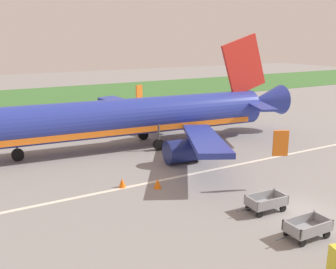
# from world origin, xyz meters

# --- Properties ---
(ground_plane) EXTENTS (220.00, 220.00, 0.00)m
(ground_plane) POSITION_xyz_m (0.00, 0.00, 0.00)
(ground_plane) COLOR gray
(grass_strip) EXTENTS (220.00, 28.00, 0.06)m
(grass_strip) POSITION_xyz_m (0.00, 58.10, 0.03)
(grass_strip) COLOR #3D7033
(grass_strip) RESTS_ON ground
(apron_stripe) EXTENTS (120.00, 0.36, 0.01)m
(apron_stripe) POSITION_xyz_m (0.00, 9.34, 0.01)
(apron_stripe) COLOR silver
(apron_stripe) RESTS_ON ground
(airplane) EXTENTS (37.67, 30.28, 11.34)m
(airplane) POSITION_xyz_m (-2.92, 19.08, 3.05)
(airplane) COLOR #28389E
(airplane) RESTS_ON ground
(baggage_cart_nearest) EXTENTS (3.57, 1.47, 1.07)m
(baggage_cart_nearest) POSITION_xyz_m (-2.56, -2.42, 0.60)
(baggage_cart_nearest) COLOR gray
(baggage_cart_nearest) RESTS_ON ground
(baggage_cart_second_in_row) EXTENTS (3.59, 1.55, 1.07)m
(baggage_cart_second_in_row) POSITION_xyz_m (-2.15, 1.25, 0.60)
(baggage_cart_second_in_row) COLOR gray
(baggage_cart_second_in_row) RESTS_ON ground
(traffic_cone_near_plane) EXTENTS (0.57, 0.57, 0.75)m
(traffic_cone_near_plane) POSITION_xyz_m (-6.42, 8.09, 0.37)
(traffic_cone_near_plane) COLOR orange
(traffic_cone_near_plane) RESTS_ON ground
(traffic_cone_mid_apron) EXTENTS (0.54, 0.54, 0.71)m
(traffic_cone_mid_apron) POSITION_xyz_m (-8.64, 9.54, 0.36)
(traffic_cone_mid_apron) COLOR orange
(traffic_cone_mid_apron) RESTS_ON ground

